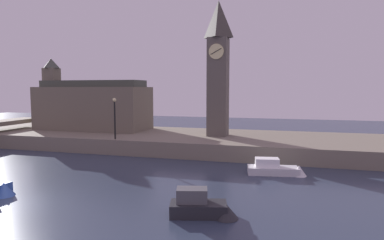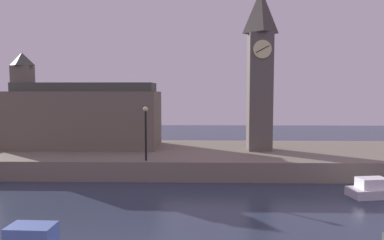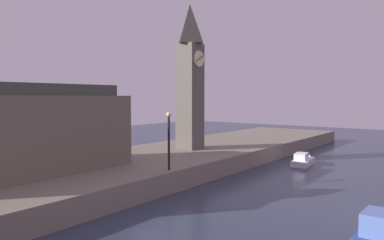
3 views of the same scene
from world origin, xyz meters
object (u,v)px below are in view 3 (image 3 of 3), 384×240
clock_tower (190,74)px  streetlamp (169,134)px  boat_ferry_white (305,160)px  boat_tour_blue (379,232)px  parliament_hall (22,130)px

clock_tower → streetlamp: bearing=-150.5°
boat_ferry_white → streetlamp: bearing=166.3°
streetlamp → boat_tour_blue: (-1.50, -13.61, -3.44)m
streetlamp → boat_ferry_white: bearing=-13.7°
streetlamp → boat_ferry_white: streetlamp is taller
clock_tower → boat_tour_blue: size_ratio=3.40×
clock_tower → parliament_hall: clock_tower is taller
clock_tower → boat_ferry_white: bearing=-54.3°
parliament_hall → clock_tower: bearing=-5.3°
clock_tower → boat_ferry_white: (6.55, -9.13, -8.40)m
boat_ferry_white → boat_tour_blue: bearing=-150.7°
clock_tower → streetlamp: size_ratio=3.47×
boat_ferry_white → boat_tour_blue: boat_tour_blue is taller
boat_ferry_white → boat_tour_blue: (-17.33, -9.73, 0.17)m
streetlamp → boat_ferry_white: 16.70m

